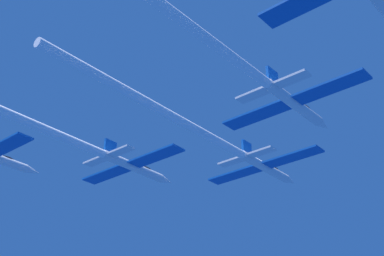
{
  "coord_description": "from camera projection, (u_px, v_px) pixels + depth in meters",
  "views": [
    {
      "loc": [
        33.72,
        -53.31,
        -27.03
      ],
      "look_at": [
        0.17,
        -13.92,
        0.27
      ],
      "focal_mm": 50.36,
      "sensor_mm": 36.0,
      "label": 1
    }
  ],
  "objects": [
    {
      "name": "jet_lead",
      "position": [
        215.0,
        140.0,
        60.7
      ],
      "size": [
        15.98,
        41.09,
        2.65
      ],
      "color": "silver"
    },
    {
      "name": "jet_left_wing",
      "position": [
        59.0,
        135.0,
        58.87
      ],
      "size": [
        15.98,
        43.64,
        2.65
      ],
      "color": "silver"
    },
    {
      "name": "jet_right_wing",
      "position": [
        245.0,
        67.0,
        48.35
      ],
      "size": [
        15.98,
        37.34,
        2.65
      ],
      "color": "silver"
    }
  ]
}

